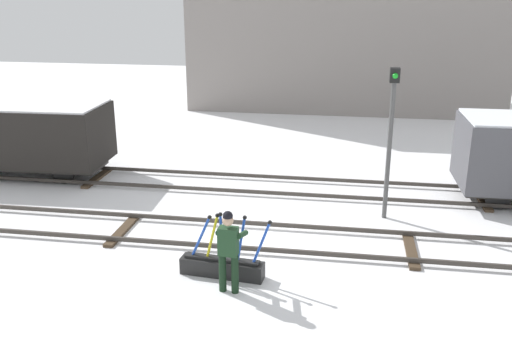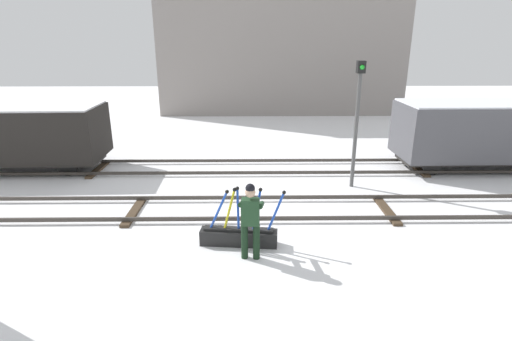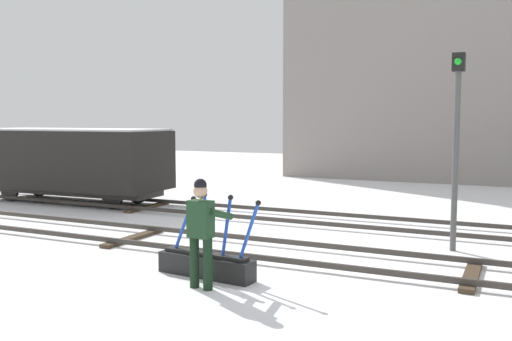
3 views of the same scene
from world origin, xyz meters
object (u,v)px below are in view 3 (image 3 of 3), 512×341
switch_lever_frame (206,262)px  rail_worker (202,227)px  freight_car_near_switch (72,160)px  signal_post (456,131)px

switch_lever_frame → rail_worker: 0.97m
freight_car_near_switch → switch_lever_frame: bearing=-35.7°
rail_worker → signal_post: size_ratio=0.44×
rail_worker → signal_post: bearing=58.5°
rail_worker → signal_post: 5.66m
switch_lever_frame → signal_post: bearing=52.3°
switch_lever_frame → freight_car_near_switch: freight_car_near_switch is taller
signal_post → freight_car_near_switch: (-11.81, 1.76, -1.06)m
rail_worker → freight_car_near_switch: bearing=149.9°
signal_post → switch_lever_frame: bearing=-133.3°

